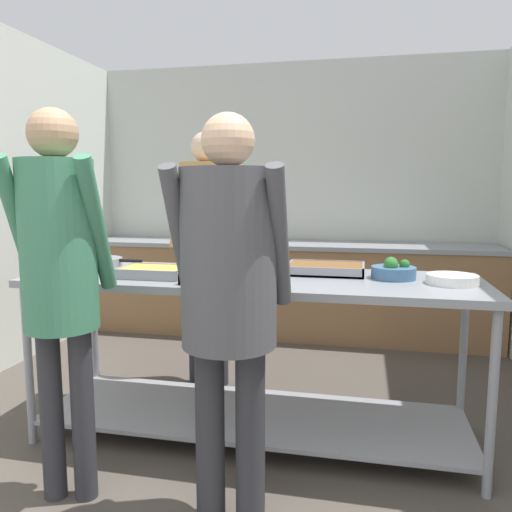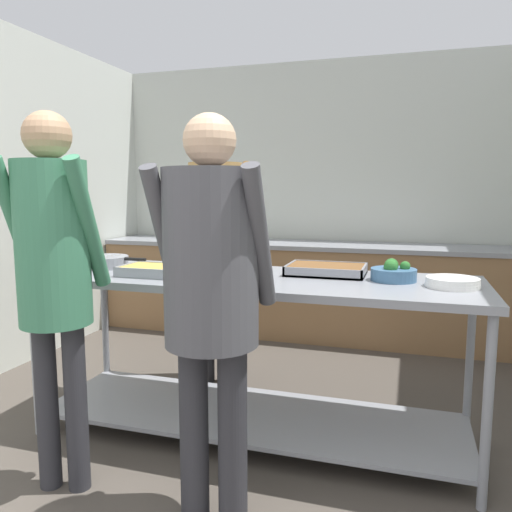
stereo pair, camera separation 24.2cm
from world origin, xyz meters
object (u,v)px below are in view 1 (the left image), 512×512
object	(u,v)px
plate_stack	(452,279)
guest_serving_right	(229,280)
sauce_pan	(98,263)
guest_serving_left	(59,262)
broccoli_bowl	(393,271)
water_bottle	(212,230)
serving_tray_roast	(326,269)
cook_behind_counter	(207,231)
serving_tray_vegetables	(228,277)
serving_tray_greens	(154,272)

from	to	relation	value
plate_stack	guest_serving_right	distance (m)	1.22
sauce_pan	plate_stack	world-z (taller)	sauce_pan
plate_stack	guest_serving_left	bearing A→B (deg)	-156.95
sauce_pan	broccoli_bowl	size ratio (longest dim) A/B	1.82
water_bottle	guest_serving_right	bearing A→B (deg)	-71.49
broccoli_bowl	plate_stack	bearing A→B (deg)	-18.81
guest_serving_right	water_bottle	world-z (taller)	guest_serving_right
sauce_pan	serving_tray_roast	size ratio (longest dim) A/B	0.99
serving_tray_roast	cook_behind_counter	size ratio (longest dim) A/B	0.24
guest_serving_left	water_bottle	size ratio (longest dim) A/B	7.52
serving_tray_vegetables	cook_behind_counter	world-z (taller)	cook_behind_counter
serving_tray_vegetables	cook_behind_counter	distance (m)	0.99
guest_serving_left	broccoli_bowl	bearing A→B (deg)	29.92
plate_stack	guest_serving_right	bearing A→B (deg)	-142.68
sauce_pan	cook_behind_counter	world-z (taller)	cook_behind_counter
serving_tray_vegetables	cook_behind_counter	size ratio (longest dim) A/B	0.25
serving_tray_greens	cook_behind_counter	bearing A→B (deg)	86.97
sauce_pan	broccoli_bowl	bearing A→B (deg)	1.78
serving_tray_greens	serving_tray_vegetables	size ratio (longest dim) A/B	0.83
serving_tray_greens	guest_serving_right	distance (m)	0.86
broccoli_bowl	plate_stack	xyz separation A→B (m)	(0.28, -0.10, -0.02)
guest_serving_right	cook_behind_counter	world-z (taller)	cook_behind_counter
sauce_pan	serving_tray_vegetables	world-z (taller)	sauce_pan
serving_tray_roast	guest_serving_left	xyz separation A→B (m)	(-1.07, -0.93, 0.14)
serving_tray_roast	serving_tray_vegetables	bearing A→B (deg)	-140.47
serving_tray_greens	plate_stack	xyz separation A→B (m)	(1.56, 0.12, -0.00)
broccoli_bowl	serving_tray_vegetables	bearing A→B (deg)	-160.86
plate_stack	water_bottle	world-z (taller)	water_bottle
serving_tray_vegetables	water_bottle	distance (m)	2.48
sauce_pan	serving_tray_vegetables	distance (m)	0.90
serving_tray_vegetables	guest_serving_left	size ratio (longest dim) A/B	0.25
serving_tray_roast	plate_stack	bearing A→B (deg)	-16.62
serving_tray_roast	broccoli_bowl	xyz separation A→B (m)	(0.37, -0.10, 0.02)
serving_tray_greens	serving_tray_vegetables	bearing A→B (deg)	-10.07
water_bottle	broccoli_bowl	bearing A→B (deg)	-51.16
broccoli_bowl	sauce_pan	bearing A→B (deg)	-178.22
guest_serving_right	plate_stack	bearing A→B (deg)	37.32
serving_tray_greens	plate_stack	world-z (taller)	serving_tray_greens
sauce_pan	guest_serving_right	distance (m)	1.29
guest_serving_left	cook_behind_counter	xyz separation A→B (m)	(0.21, 1.43, 0.02)
serving_tray_roast	guest_serving_right	distance (m)	0.99
plate_stack	water_bottle	distance (m)	2.89
guest_serving_right	serving_tray_roast	bearing A→B (deg)	71.25
guest_serving_right	cook_behind_counter	xyz separation A→B (m)	(-0.55, 1.43, 0.07)
serving_tray_greens	water_bottle	xyz separation A→B (m)	(-0.37, 2.26, 0.05)
sauce_pan	water_bottle	xyz separation A→B (m)	(0.06, 2.10, 0.04)
sauce_pan	guest_serving_right	xyz separation A→B (m)	(1.02, -0.78, 0.08)
plate_stack	water_bottle	size ratio (longest dim) A/B	1.12
serving_tray_vegetables	water_bottle	world-z (taller)	water_bottle
serving_tray_vegetables	guest_serving_right	size ratio (longest dim) A/B	0.26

